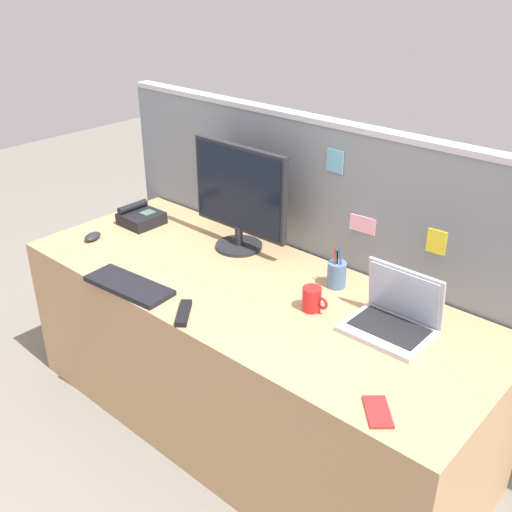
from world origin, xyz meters
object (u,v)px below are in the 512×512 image
(desk_phone, at_px, (141,217))
(cell_phone_red_case, at_px, (378,412))
(desktop_monitor, at_px, (239,195))
(pen_cup, at_px, (337,274))
(computer_mouse_right_hand, at_px, (93,236))
(keyboard_main, at_px, (129,286))
(tv_remote, at_px, (184,313))
(coffee_mug, at_px, (312,299))
(laptop, at_px, (395,315))

(desk_phone, bearing_deg, cell_phone_red_case, -14.26)
(desktop_monitor, xyz_separation_m, pen_cup, (0.55, -0.01, -0.20))
(computer_mouse_right_hand, xyz_separation_m, pen_cup, (1.13, 0.40, 0.04))
(keyboard_main, height_order, tv_remote, keyboard_main)
(keyboard_main, height_order, coffee_mug, coffee_mug)
(laptop, relative_size, desk_phone, 1.62)
(desk_phone, xyz_separation_m, computer_mouse_right_hand, (-0.02, -0.28, -0.02))
(desktop_monitor, height_order, desk_phone, desktop_monitor)
(cell_phone_red_case, distance_m, coffee_mug, 0.60)
(computer_mouse_right_hand, relative_size, tv_remote, 0.59)
(keyboard_main, xyz_separation_m, pen_cup, (0.63, 0.58, 0.05))
(desktop_monitor, relative_size, coffee_mug, 4.72)
(coffee_mug, bearing_deg, desktop_monitor, 159.30)
(coffee_mug, bearing_deg, laptop, 17.71)
(computer_mouse_right_hand, height_order, cell_phone_red_case, computer_mouse_right_hand)
(laptop, relative_size, tv_remote, 1.78)
(laptop, height_order, cell_phone_red_case, laptop)
(desktop_monitor, relative_size, tv_remote, 3.10)
(desktop_monitor, height_order, cell_phone_red_case, desktop_monitor)
(laptop, distance_m, computer_mouse_right_hand, 1.50)
(desk_phone, height_order, keyboard_main, desk_phone)
(keyboard_main, height_order, computer_mouse_right_hand, computer_mouse_right_hand)
(keyboard_main, distance_m, pen_cup, 0.86)
(desktop_monitor, xyz_separation_m, tv_remote, (0.25, -0.58, -0.25))
(desk_phone, height_order, coffee_mug, same)
(tv_remote, distance_m, coffee_mug, 0.49)
(laptop, xyz_separation_m, computer_mouse_right_hand, (-1.47, -0.29, -0.04))
(pen_cup, bearing_deg, desktop_monitor, 179.16)
(desk_phone, xyz_separation_m, pen_cup, (1.11, 0.13, 0.02))
(desktop_monitor, height_order, laptop, desktop_monitor)
(desk_phone, relative_size, pen_cup, 0.99)
(desk_phone, relative_size, computer_mouse_right_hand, 1.87)
(desk_phone, distance_m, cell_phone_red_case, 1.70)
(desktop_monitor, relative_size, cell_phone_red_case, 3.78)
(tv_remote, bearing_deg, laptop, -4.47)
(laptop, height_order, coffee_mug, laptop)
(pen_cup, relative_size, tv_remote, 1.12)
(keyboard_main, relative_size, coffee_mug, 3.53)
(desktop_monitor, distance_m, desk_phone, 0.62)
(desktop_monitor, distance_m, coffee_mug, 0.66)
(desk_phone, relative_size, keyboard_main, 0.47)
(computer_mouse_right_hand, xyz_separation_m, cell_phone_red_case, (1.67, -0.14, -0.01))
(desktop_monitor, distance_m, computer_mouse_right_hand, 0.76)
(desktop_monitor, bearing_deg, tv_remote, -66.98)
(tv_remote, bearing_deg, keyboard_main, 142.01)
(laptop, bearing_deg, computer_mouse_right_hand, -168.95)
(laptop, bearing_deg, desk_phone, -179.52)
(laptop, bearing_deg, keyboard_main, -154.47)
(pen_cup, xyz_separation_m, coffee_mug, (0.04, -0.21, -0.01))
(laptop, bearing_deg, cell_phone_red_case, -65.23)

